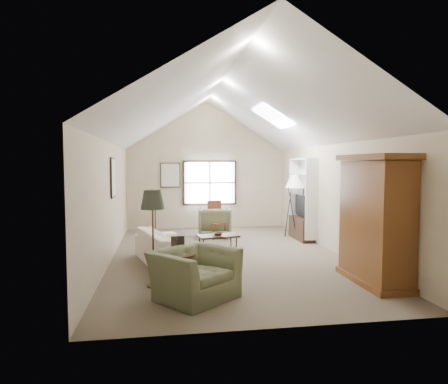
{
  "coord_description": "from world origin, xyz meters",
  "views": [
    {
      "loc": [
        -1.43,
        -8.68,
        2.04
      ],
      "look_at": [
        0.0,
        0.4,
        1.4
      ],
      "focal_mm": 32.0,
      "sensor_mm": 36.0,
      "label": 1
    }
  ],
  "objects": [
    {
      "name": "armoire",
      "position": [
        2.18,
        -2.4,
        1.1
      ],
      "size": [
        0.6,
        1.5,
        2.2
      ],
      "primitive_type": "cube",
      "color": "brown",
      "rests_on": "ground"
    },
    {
      "name": "tripod_lamp",
      "position": [
        2.2,
        1.86,
        0.89
      ],
      "size": [
        0.58,
        0.58,
        1.78
      ],
      "primitive_type": null,
      "rotation": [
        0.0,
        0.0,
        0.14
      ],
      "color": "white",
      "rests_on": "ground"
    },
    {
      "name": "media_console",
      "position": [
        2.32,
        1.6,
        0.3
      ],
      "size": [
        0.34,
        1.18,
        0.6
      ],
      "primitive_type": "cube",
      "color": "#382316",
      "rests_on": "ground"
    },
    {
      "name": "side_chair",
      "position": [
        0.07,
        2.08,
        0.52
      ],
      "size": [
        0.49,
        0.49,
        1.04
      ],
      "primitive_type": "cube",
      "rotation": [
        0.0,
        0.0,
        0.26
      ],
      "color": "brown",
      "rests_on": "ground"
    },
    {
      "name": "tan_lamp",
      "position": [
        -1.58,
        0.57,
        0.74
      ],
      "size": [
        0.36,
        0.36,
        1.48
      ],
      "primitive_type": null,
      "rotation": [
        0.0,
        0.0,
        0.27
      ],
      "color": "tan",
      "rests_on": "ground"
    },
    {
      "name": "side_table",
      "position": [
        -1.18,
        -2.23,
        0.3
      ],
      "size": [
        0.73,
        0.73,
        0.59
      ],
      "primitive_type": "cylinder",
      "rotation": [
        0.0,
        0.0,
        0.27
      ],
      "color": "#382217",
      "rests_on": "ground"
    },
    {
      "name": "armchair_far",
      "position": [
        0.03,
        2.33,
        0.42
      ],
      "size": [
        0.96,
        0.99,
        0.83
      ],
      "primitive_type": "imported",
      "rotation": [
        0.0,
        0.0,
        3.05
      ],
      "color": "#626547",
      "rests_on": "ground"
    },
    {
      "name": "wall_art",
      "position": [
        -1.88,
        1.94,
        1.73
      ],
      "size": [
        1.97,
        3.71,
        0.88
      ],
      "color": "black",
      "rests_on": "room_shell"
    },
    {
      "name": "skylight",
      "position": [
        1.3,
        0.9,
        3.22
      ],
      "size": [
        0.8,
        1.2,
        0.52
      ],
      "primitive_type": null,
      "color": "white",
      "rests_on": "room_shell"
    },
    {
      "name": "coffee_table",
      "position": [
        -0.19,
        0.08,
        0.23
      ],
      "size": [
        0.96,
        0.64,
        0.46
      ],
      "primitive_type": "cube",
      "rotation": [
        0.0,
        0.0,
        0.17
      ],
      "color": "#362216",
      "rests_on": "ground"
    },
    {
      "name": "sofa",
      "position": [
        -1.28,
        -0.63,
        0.35
      ],
      "size": [
        1.52,
        2.52,
        0.69
      ],
      "primitive_type": "imported",
      "rotation": [
        0.0,
        0.0,
        1.84
      ],
      "color": "white",
      "rests_on": "ground"
    },
    {
      "name": "armchair_near",
      "position": [
        -0.95,
        -2.72,
        0.37
      ],
      "size": [
        1.53,
        1.51,
        0.75
      ],
      "primitive_type": "imported",
      "rotation": [
        0.0,
        0.0,
        0.69
      ],
      "color": "#69714F",
      "rests_on": "ground"
    },
    {
      "name": "tv_alcove",
      "position": [
        2.34,
        1.6,
        1.15
      ],
      "size": [
        0.32,
        1.3,
        2.1
      ],
      "primitive_type": "cube",
      "color": "white",
      "rests_on": "ground"
    },
    {
      "name": "tv_panel",
      "position": [
        2.32,
        1.6,
        0.92
      ],
      "size": [
        0.05,
        0.9,
        0.55
      ],
      "primitive_type": "cube",
      "color": "black",
      "rests_on": "media_console"
    },
    {
      "name": "dark_lamp",
      "position": [
        -1.58,
        -2.03,
        0.82
      ],
      "size": [
        0.49,
        0.49,
        1.65
      ],
      "primitive_type": null,
      "rotation": [
        0.0,
        0.0,
        0.27
      ],
      "color": "black",
      "rests_on": "ground"
    },
    {
      "name": "window",
      "position": [
        0.1,
        3.96,
        1.45
      ],
      "size": [
        1.72,
        0.08,
        1.42
      ],
      "primitive_type": "cube",
      "color": "black",
      "rests_on": "room_shell"
    },
    {
      "name": "room_shell",
      "position": [
        0.0,
        0.0,
        3.21
      ],
      "size": [
        5.01,
        8.01,
        4.0
      ],
      "color": "brown",
      "rests_on": "ground"
    },
    {
      "name": "bowl",
      "position": [
        -0.19,
        0.08,
        0.48
      ],
      "size": [
        0.25,
        0.25,
        0.05
      ],
      "primitive_type": "imported",
      "rotation": [
        0.0,
        0.0,
        0.17
      ],
      "color": "#392617",
      "rests_on": "coffee_table"
    }
  ]
}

